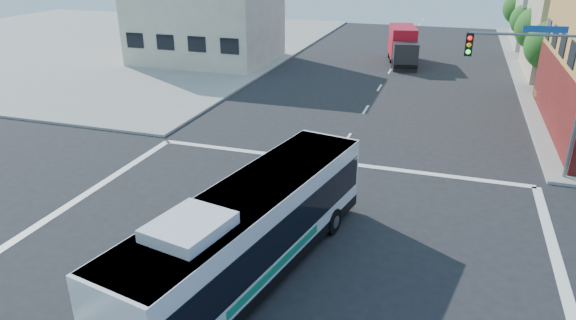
% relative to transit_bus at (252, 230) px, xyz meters
% --- Properties ---
extents(ground, '(120.00, 120.00, 0.00)m').
position_rel_transit_bus_xyz_m(ground, '(0.27, 0.74, -1.70)').
color(ground, black).
rests_on(ground, ground).
extents(sidewalk_nw, '(50.00, 50.00, 0.15)m').
position_rel_transit_bus_xyz_m(sidewalk_nw, '(-34.73, 35.74, -1.62)').
color(sidewalk_nw, gray).
rests_on(sidewalk_nw, ground).
extents(building_west, '(12.06, 10.06, 8.00)m').
position_rel_transit_bus_xyz_m(building_west, '(-16.75, 30.72, 2.31)').
color(building_west, beige).
rests_on(building_west, ground).
extents(signal_mast_ne, '(7.91, 1.13, 8.07)m').
position_rel_transit_bus_xyz_m(signal_mast_ne, '(9.35, 11.36, 3.29)').
color(signal_mast_ne, slate).
rests_on(signal_mast_ne, ground).
extents(street_tree_a, '(3.60, 3.60, 5.53)m').
position_rel_transit_bus_xyz_m(street_tree_a, '(12.17, 28.67, 1.89)').
color(street_tree_a, '#3A2615').
rests_on(street_tree_a, ground).
extents(street_tree_b, '(3.80, 3.80, 5.79)m').
position_rel_transit_bus_xyz_m(street_tree_b, '(12.17, 36.67, 2.06)').
color(street_tree_b, '#3A2615').
rests_on(street_tree_b, ground).
extents(street_tree_c, '(3.40, 3.40, 5.29)m').
position_rel_transit_bus_xyz_m(street_tree_c, '(12.17, 44.67, 1.76)').
color(street_tree_c, '#3A2615').
rests_on(street_tree_c, ground).
extents(street_tree_d, '(4.00, 4.00, 6.03)m').
position_rel_transit_bus_xyz_m(street_tree_d, '(12.17, 52.67, 2.19)').
color(street_tree_d, '#3A2615').
rests_on(street_tree_d, ground).
extents(transit_bus, '(4.78, 11.97, 3.47)m').
position_rel_transit_bus_xyz_m(transit_bus, '(0.00, 0.00, 0.00)').
color(transit_bus, black).
rests_on(transit_bus, ground).
extents(box_truck, '(3.48, 7.53, 3.27)m').
position_rel_transit_bus_xyz_m(box_truck, '(0.86, 35.21, -0.11)').
color(box_truck, '#222326').
rests_on(box_truck, ground).
extents(parked_car, '(1.94, 4.53, 1.53)m').
position_rel_transit_bus_xyz_m(parked_car, '(12.09, 24.37, -0.93)').
color(parked_car, gold).
rests_on(parked_car, ground).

